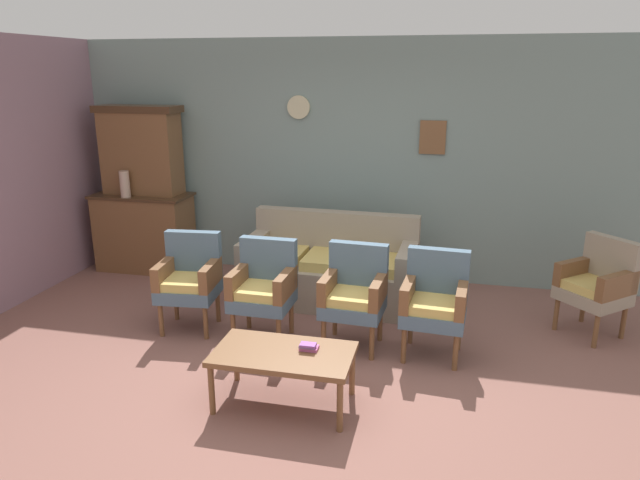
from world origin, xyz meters
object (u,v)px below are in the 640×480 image
Objects in this scene: armchair_near_couch_end at (190,277)px; coffee_table at (284,357)px; floral_couch at (330,270)px; book_stack_on_table at (308,347)px; armchair_row_middle at (435,299)px; side_cabinet at (145,232)px; armchair_by_doorway at (354,292)px; wingback_chair_by_fireplace at (598,282)px; armchair_near_cabinet at (264,286)px; vase_on_cabinet at (125,184)px.

coffee_table is at bearing -41.29° from armchair_near_couch_end.
book_stack_on_table is at bearing -82.53° from floral_couch.
side_cabinet is at bearing 157.24° from armchair_row_middle.
side_cabinet reaches higher than armchair_near_couch_end.
armchair_by_doorway is 1.00m from book_stack_on_table.
armchair_by_doorway is 1.00× the size of armchair_row_middle.
armchair_near_couch_end is 1.00× the size of wingback_chair_by_fireplace.
armchair_near_couch_end is 2.25m from armchair_row_middle.
floral_couch is 1.49m from armchair_near_couch_end.
armchair_by_doorway is 1.00× the size of wingback_chair_by_fireplace.
armchair_near_cabinet is 6.79× the size of book_stack_on_table.
side_cabinet is 2.46m from floral_couch.
wingback_chair_by_fireplace is 6.79× the size of book_stack_on_table.
armchair_row_middle is 6.79× the size of book_stack_on_table.
wingback_chair_by_fireplace is at bearing -8.40° from side_cabinet.
book_stack_on_table is (1.39, -1.01, -0.05)m from armchair_near_couch_end.
vase_on_cabinet reaches higher than side_cabinet.
armchair_near_cabinet is 1.50m from armchair_row_middle.
armchair_near_cabinet is 1.14m from coffee_table.
side_cabinet is 5.00m from wingback_chair_by_fireplace.
vase_on_cabinet is at bearing 156.46° from armchair_by_doorway.
armchair_near_cabinet reaches higher than book_stack_on_table.
side_cabinet reaches higher than armchair_row_middle.
book_stack_on_table reaches higher than coffee_table.
armchair_near_couch_end is (1.27, -1.43, 0.03)m from side_cabinet.
armchair_by_doorway is 6.79× the size of book_stack_on_table.
armchair_by_doorway is at bearing -23.54° from vase_on_cabinet.
coffee_table is (-0.33, -1.05, -0.12)m from armchair_by_doorway.
vase_on_cabinet reaches higher than armchair_near_couch_end.
wingback_chair_by_fireplace reaches higher than book_stack_on_table.
vase_on_cabinet is 0.34× the size of armchair_row_middle.
armchair_near_cabinet is 0.82m from armchair_by_doorway.
armchair_near_couch_end is at bearing -48.52° from side_cabinet.
armchair_row_middle is at bearing 48.59° from book_stack_on_table.
armchair_near_couch_end is 6.79× the size of book_stack_on_table.
armchair_row_middle is at bearing -22.76° from side_cabinet.
wingback_chair_by_fireplace is at bearing -5.59° from floral_couch.
armchair_near_couch_end is (1.36, -1.25, -0.58)m from vase_on_cabinet.
coffee_table is (2.49, -2.51, -0.09)m from side_cabinet.
book_stack_on_table is (0.17, 0.07, 0.07)m from coffee_table.
vase_on_cabinet reaches higher than book_stack_on_table.
armchair_by_doorway and armchair_row_middle have the same top height.
coffee_table is (1.23, -1.08, -0.12)m from armchair_near_couch_end.
armchair_row_middle is at bearing -1.60° from armchair_by_doorway.
armchair_row_middle is at bearing -1.05° from armchair_near_couch_end.
vase_on_cabinet is 2.54m from armchair_near_cabinet.
armchair_by_doorway is 0.90× the size of coffee_table.
armchair_near_cabinet is 1.00× the size of armchair_by_doorway.
armchair_row_middle is (1.50, 0.01, 0.00)m from armchair_near_cabinet.
armchair_row_middle is (3.61, -1.29, -0.58)m from vase_on_cabinet.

